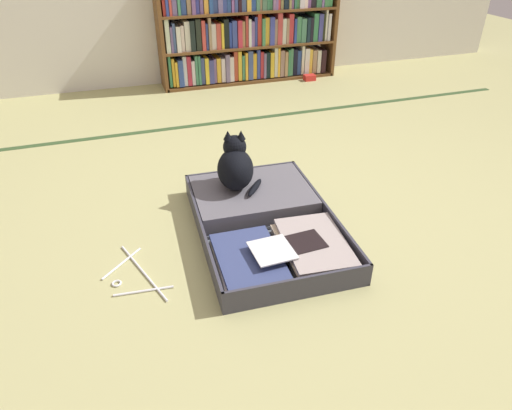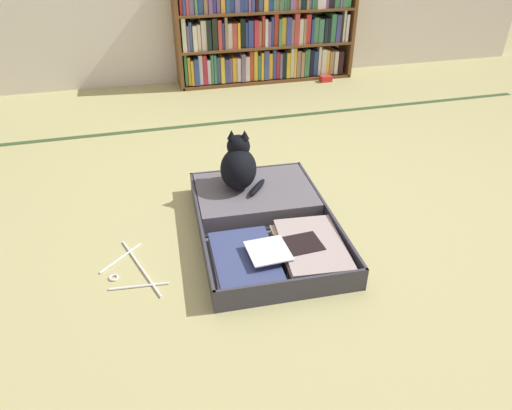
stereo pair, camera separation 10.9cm
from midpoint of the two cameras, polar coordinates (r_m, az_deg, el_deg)
ground_plane at (r=2.26m, az=5.62°, el=-2.23°), size 10.00×10.00×0.00m
tatami_border at (r=3.40m, az=-2.16°, el=10.31°), size 4.80×0.05×0.00m
bookshelf at (r=4.24m, az=1.95°, el=20.98°), size 1.57×0.26×0.90m
open_suitcase at (r=2.20m, az=2.42°, el=-1.67°), size 0.66×0.97×0.11m
black_cat at (r=2.29m, az=-0.79°, el=4.90°), size 0.26×0.28×0.29m
clothes_hanger at (r=2.01m, az=-13.69°, el=-7.98°), size 0.28×0.41×0.01m
small_red_pouch at (r=4.35m, az=9.43°, el=15.24°), size 0.10×0.07×0.05m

